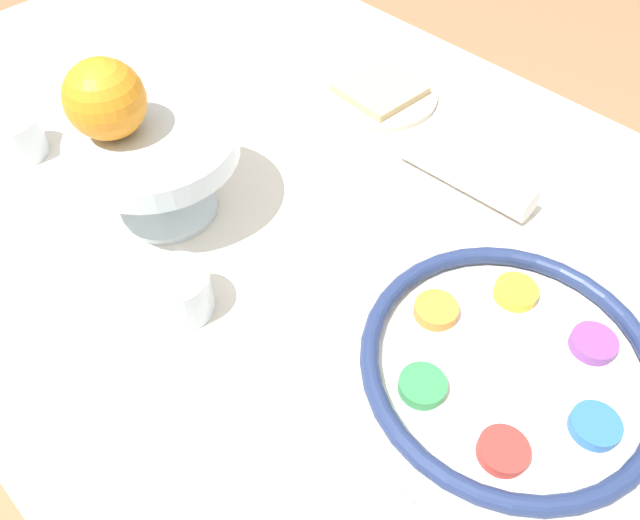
{
  "coord_description": "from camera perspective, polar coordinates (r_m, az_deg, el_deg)",
  "views": [
    {
      "loc": [
        -0.4,
        0.4,
        1.29
      ],
      "look_at": [
        -0.08,
        0.07,
        0.75
      ],
      "focal_mm": 35.0,
      "sensor_mm": 36.0,
      "label": 1
    }
  ],
  "objects": [
    {
      "name": "bread_plate",
      "position": [
        1.0,
        5.46,
        15.02
      ],
      "size": [
        0.18,
        0.18,
        0.02
      ],
      "color": "beige",
      "rests_on": "dining_table"
    },
    {
      "name": "seder_plate",
      "position": [
        0.68,
        16.94,
        -9.17
      ],
      "size": [
        0.31,
        0.31,
        0.03
      ],
      "color": "white",
      "rests_on": "dining_table"
    },
    {
      "name": "orange_fruit",
      "position": [
        0.75,
        -19.07,
        13.72
      ],
      "size": [
        0.09,
        0.09,
        0.09
      ],
      "color": "orange",
      "rests_on": "fruit_stand"
    },
    {
      "name": "napkin_roll",
      "position": [
        0.85,
        13.23,
        7.69
      ],
      "size": [
        0.19,
        0.05,
        0.04
      ],
      "color": "white",
      "rests_on": "dining_table"
    },
    {
      "name": "ground_plane",
      "position": [
        1.41,
        -0.08,
        -16.69
      ],
      "size": [
        8.0,
        8.0,
        0.0
      ],
      "primitive_type": "plane",
      "color": "#99704C"
    },
    {
      "name": "cup_mid",
      "position": [
        0.97,
        -25.99,
        10.08
      ],
      "size": [
        0.07,
        0.07,
        0.06
      ],
      "color": "silver",
      "rests_on": "dining_table"
    },
    {
      "name": "fruit_stand",
      "position": [
        0.78,
        -14.85,
        9.48
      ],
      "size": [
        0.2,
        0.2,
        0.12
      ],
      "color": "silver",
      "rests_on": "dining_table"
    },
    {
      "name": "cup_far",
      "position": [
        0.71,
        -12.72,
        -2.92
      ],
      "size": [
        0.07,
        0.07,
        0.06
      ],
      "color": "silver",
      "rests_on": "dining_table"
    },
    {
      "name": "dining_table",
      "position": [
        1.09,
        -0.1,
        -9.2
      ],
      "size": [
        1.57,
        0.91,
        0.71
      ],
      "color": "silver",
      "rests_on": "ground_plane"
    }
  ]
}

